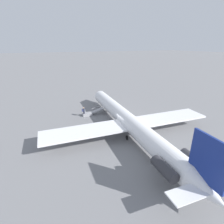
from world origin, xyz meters
TOP-DOWN VIEW (x-y plane):
  - ground_plane at (0.00, 0.00)m, footprint 600.00×600.00m
  - airplane_main at (-0.92, 0.10)m, footprint 32.51×25.09m
  - boarding_stairs at (8.36, 2.88)m, footprint 1.41×4.10m
  - passenger at (8.30, 4.01)m, footprint 0.36×0.55m

SIDE VIEW (x-z plane):
  - ground_plane at x=0.00m, z-range 0.00..0.00m
  - boarding_stairs at x=8.36m, z-range -0.44..1.17m
  - passenger at x=8.30m, z-range 0.13..1.87m
  - airplane_main at x=-0.92m, z-range -1.27..5.01m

